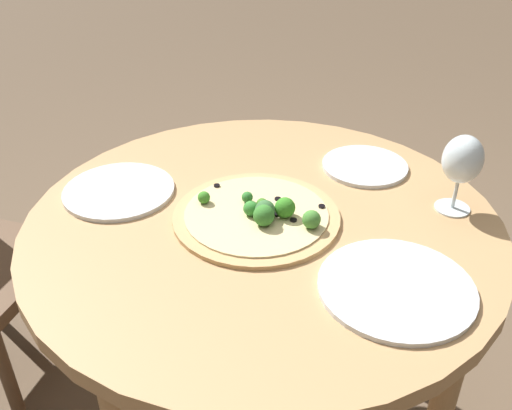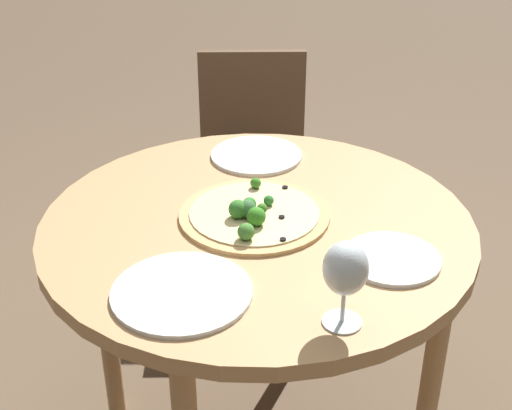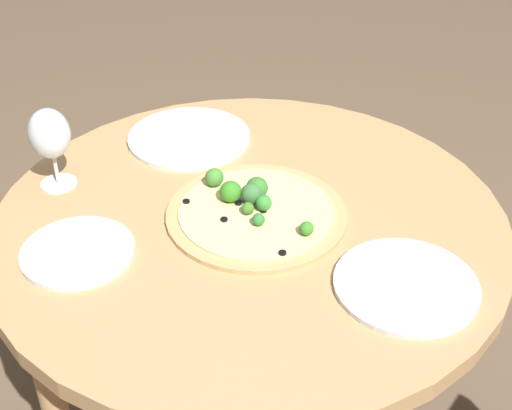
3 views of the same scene
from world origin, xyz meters
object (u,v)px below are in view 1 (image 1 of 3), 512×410
wine_glass (462,161)px  plate_near (396,287)px  plate_far (365,166)px  plate_side (119,191)px  pizza (259,214)px

wine_glass → plate_near: wine_glass is taller
plate_far → plate_side: same height
wine_glass → plate_near: size_ratio=0.62×
pizza → wine_glass: wine_glass is taller
wine_glass → plate_side: bearing=76.0°
plate_near → plate_side: (0.41, 0.50, 0.00)m
pizza → plate_side: 0.33m
plate_far → pizza: bearing=121.7°
plate_near → plate_far: same height
plate_near → plate_side: 0.65m
wine_glass → plate_far: bearing=32.2°
plate_far → plate_side: bearing=92.7°
plate_side → wine_glass: bearing=-104.0°
plate_far → plate_side: 0.58m
plate_side → pizza: bearing=-117.1°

